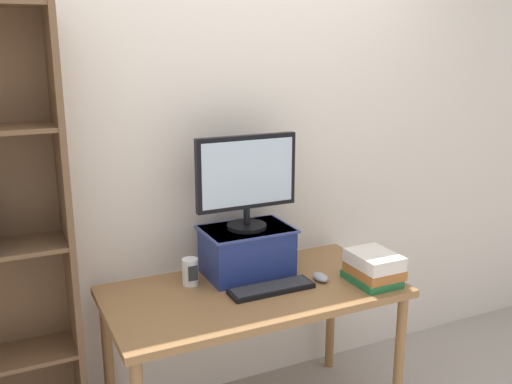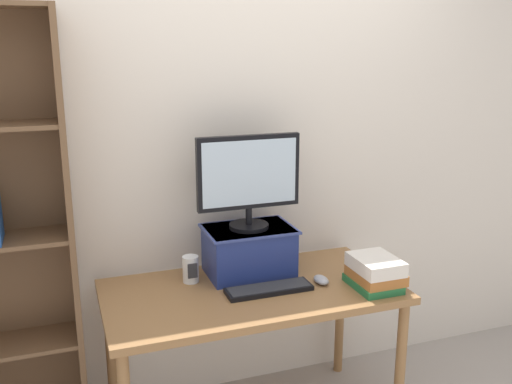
# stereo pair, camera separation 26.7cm
# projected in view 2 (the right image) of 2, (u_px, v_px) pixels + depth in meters

# --- Properties ---
(back_wall) EXTENTS (7.00, 0.08, 2.60)m
(back_wall) POSITION_uv_depth(u_px,v_px,m) (223.00, 158.00, 2.98)
(back_wall) COLOR beige
(back_wall) RESTS_ON ground_plane
(desk) EXTENTS (1.39, 0.72, 0.75)m
(desk) POSITION_uv_depth(u_px,v_px,m) (252.00, 304.00, 2.73)
(desk) COLOR olive
(desk) RESTS_ON ground_plane
(riser_box) EXTENTS (0.44, 0.31, 0.24)m
(riser_box) POSITION_uv_depth(u_px,v_px,m) (249.00, 250.00, 2.85)
(riser_box) COLOR navy
(riser_box) RESTS_ON desk
(computer_monitor) EXTENTS (0.51, 0.20, 0.46)m
(computer_monitor) POSITION_uv_depth(u_px,v_px,m) (249.00, 178.00, 2.76)
(computer_monitor) COLOR black
(computer_monitor) RESTS_ON riser_box
(keyboard) EXTENTS (0.41, 0.13, 0.02)m
(keyboard) POSITION_uv_depth(u_px,v_px,m) (269.00, 289.00, 2.67)
(keyboard) COLOR black
(keyboard) RESTS_ON desk
(computer_mouse) EXTENTS (0.06, 0.10, 0.04)m
(computer_mouse) POSITION_uv_depth(u_px,v_px,m) (321.00, 280.00, 2.76)
(computer_mouse) COLOR #99999E
(computer_mouse) RESTS_ON desk
(book_stack) EXTENTS (0.21, 0.26, 0.15)m
(book_stack) POSITION_uv_depth(u_px,v_px,m) (375.00, 273.00, 2.70)
(book_stack) COLOR #236B38
(book_stack) RESTS_ON desk
(desk_speaker) EXTENTS (0.08, 0.08, 0.13)m
(desk_speaker) POSITION_uv_depth(u_px,v_px,m) (191.00, 269.00, 2.77)
(desk_speaker) COLOR silver
(desk_speaker) RESTS_ON desk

